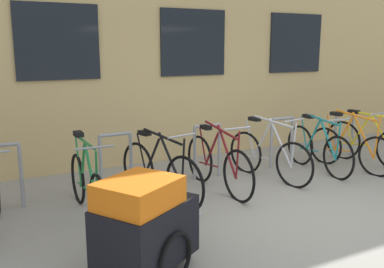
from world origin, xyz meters
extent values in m
plane|color=gray|center=(0.00, 0.00, 0.00)|extent=(42.00, 42.00, 0.00)
cube|color=tan|center=(0.00, 5.81, 2.60)|extent=(28.00, 5.23, 5.20)
cube|color=black|center=(-2.40, 3.18, 2.14)|extent=(1.30, 0.04, 1.19)
cube|color=black|center=(0.00, 3.18, 2.14)|extent=(1.30, 0.04, 1.19)
cube|color=black|center=(2.40, 3.18, 2.14)|extent=(1.30, 0.04, 1.19)
cylinder|color=gray|center=(-3.20, 1.90, 0.43)|extent=(0.05, 0.05, 0.85)
cylinder|color=gray|center=(-2.15, 1.90, 0.43)|extent=(0.05, 0.05, 0.85)
cylinder|color=gray|center=(-1.70, 1.90, 0.43)|extent=(0.05, 0.05, 0.85)
cylinder|color=gray|center=(-1.93, 1.90, 0.85)|extent=(0.45, 0.05, 0.05)
cylinder|color=gray|center=(-0.65, 1.90, 0.43)|extent=(0.05, 0.05, 0.85)
cylinder|color=gray|center=(-0.20, 1.90, 0.43)|extent=(0.05, 0.05, 0.85)
cylinder|color=gray|center=(-0.43, 1.90, 0.85)|extent=(0.45, 0.05, 0.05)
cylinder|color=gray|center=(0.85, 1.90, 0.43)|extent=(0.05, 0.05, 0.85)
cylinder|color=gray|center=(1.30, 1.90, 0.43)|extent=(0.05, 0.05, 0.85)
cylinder|color=gray|center=(1.07, 1.90, 0.85)|extent=(0.45, 0.05, 0.05)
cylinder|color=gray|center=(2.35, 1.90, 0.43)|extent=(0.05, 0.05, 0.85)
cylinder|color=gray|center=(2.80, 1.90, 0.43)|extent=(0.05, 0.05, 0.85)
cylinder|color=gray|center=(2.57, 1.90, 0.85)|extent=(0.45, 0.05, 0.05)
torus|color=black|center=(-0.59, 1.84, 0.35)|extent=(0.06, 0.74, 0.74)
torus|color=black|center=(-0.57, 0.79, 0.35)|extent=(0.06, 0.74, 0.74)
cylinder|color=maroon|center=(-0.58, 1.07, 0.63)|extent=(0.05, 0.51, 0.70)
cylinder|color=maroon|center=(-0.59, 1.49, 0.57)|extent=(0.04, 0.38, 0.57)
cylinder|color=maroon|center=(-0.58, 1.25, 0.91)|extent=(0.05, 0.83, 0.16)
cylinder|color=maroon|center=(-0.59, 1.58, 0.32)|extent=(0.04, 0.53, 0.08)
cylinder|color=maroon|center=(-0.59, 1.75, 0.60)|extent=(0.03, 0.20, 0.51)
cylinder|color=maroon|center=(-0.57, 0.81, 0.66)|extent=(0.03, 0.08, 0.62)
cube|color=black|center=(-0.59, 1.66, 0.88)|extent=(0.10, 0.20, 0.06)
cylinder|color=gray|center=(-0.57, 0.84, 1.00)|extent=(0.44, 0.04, 0.03)
torus|color=black|center=(2.46, 1.81, 0.34)|extent=(0.18, 0.72, 0.73)
cylinder|color=yellow|center=(2.60, 1.09, 0.60)|extent=(0.13, 0.48, 0.64)
cylinder|color=yellow|center=(2.52, 1.47, 0.59)|extent=(0.11, 0.36, 0.61)
cylinder|color=yellow|center=(2.57, 1.25, 0.90)|extent=(0.19, 0.78, 0.06)
cylinder|color=yellow|center=(2.51, 1.56, 0.32)|extent=(0.12, 0.50, 0.08)
cylinder|color=yellow|center=(2.47, 1.72, 0.61)|extent=(0.06, 0.20, 0.55)
cube|color=black|center=(2.49, 1.63, 0.91)|extent=(0.14, 0.22, 0.06)
torus|color=black|center=(-1.63, 1.80, 0.35)|extent=(0.22, 0.73, 0.75)
torus|color=black|center=(-1.38, 0.80, 0.35)|extent=(0.22, 0.73, 0.75)
cylinder|color=black|center=(-1.45, 1.07, 0.62)|extent=(0.16, 0.49, 0.67)
cylinder|color=black|center=(-1.55, 1.46, 0.58)|extent=(0.12, 0.36, 0.58)
cylinder|color=black|center=(-1.49, 1.24, 0.91)|extent=(0.23, 0.79, 0.12)
cylinder|color=black|center=(-1.57, 1.55, 0.33)|extent=(0.15, 0.51, 0.08)
cylinder|color=black|center=(-1.61, 1.71, 0.61)|extent=(0.07, 0.20, 0.52)
cylinder|color=black|center=(-1.39, 0.82, 0.65)|extent=(0.05, 0.08, 0.60)
cube|color=black|center=(-1.59, 1.63, 0.89)|extent=(0.15, 0.22, 0.06)
cylinder|color=gray|center=(-1.39, 0.85, 0.98)|extent=(0.43, 0.13, 0.03)
torus|color=black|center=(1.47, 1.88, 0.34)|extent=(0.10, 0.72, 0.72)
torus|color=black|center=(1.40, 0.90, 0.34)|extent=(0.10, 0.72, 0.72)
cylinder|color=teal|center=(1.42, 1.17, 0.60)|extent=(0.07, 0.47, 0.65)
cylinder|color=teal|center=(1.45, 1.54, 0.57)|extent=(0.06, 0.35, 0.59)
cylinder|color=teal|center=(1.43, 1.32, 0.89)|extent=(0.10, 0.76, 0.09)
cylinder|color=teal|center=(1.45, 1.63, 0.31)|extent=(0.06, 0.49, 0.07)
cylinder|color=teal|center=(1.47, 1.79, 0.60)|extent=(0.04, 0.20, 0.53)
cylinder|color=teal|center=(1.40, 0.92, 0.63)|extent=(0.03, 0.08, 0.58)
cube|color=black|center=(1.46, 1.70, 0.89)|extent=(0.12, 0.21, 0.06)
cylinder|color=gray|center=(1.40, 0.95, 0.95)|extent=(0.44, 0.06, 0.03)
torus|color=black|center=(0.31, 1.89, 0.34)|extent=(0.18, 0.70, 0.71)
torus|color=black|center=(0.50, 0.90, 0.34)|extent=(0.18, 0.70, 0.71)
cylinder|color=#B7B7BC|center=(0.45, 1.18, 0.63)|extent=(0.13, 0.48, 0.71)
cylinder|color=#B7B7BC|center=(0.38, 1.56, 0.59)|extent=(0.10, 0.36, 0.63)
cylinder|color=#B7B7BC|center=(0.42, 1.33, 0.94)|extent=(0.19, 0.78, 0.12)
cylinder|color=#B7B7BC|center=(0.36, 1.65, 0.31)|extent=(0.12, 0.50, 0.07)
cylinder|color=#B7B7BC|center=(0.33, 1.81, 0.62)|extent=(0.06, 0.20, 0.57)
cylinder|color=#B7B7BC|center=(0.50, 0.93, 0.66)|extent=(0.04, 0.08, 0.64)
cube|color=black|center=(0.34, 1.72, 0.93)|extent=(0.14, 0.22, 0.06)
cylinder|color=gray|center=(0.49, 0.95, 1.01)|extent=(0.44, 0.11, 0.03)
torus|color=black|center=(1.91, 1.69, 0.32)|extent=(0.16, 0.67, 0.68)
torus|color=black|center=(2.08, 0.72, 0.32)|extent=(0.16, 0.67, 0.68)
cylinder|color=orange|center=(2.03, 0.99, 0.63)|extent=(0.12, 0.47, 0.74)
cylinder|color=orange|center=(1.96, 1.36, 0.58)|extent=(0.10, 0.35, 0.64)
cylinder|color=orange|center=(2.00, 1.14, 0.94)|extent=(0.17, 0.76, 0.13)
cylinder|color=orange|center=(1.95, 1.45, 0.29)|extent=(0.11, 0.49, 0.07)
cylinder|color=orange|center=(1.92, 1.60, 0.61)|extent=(0.06, 0.20, 0.58)
cylinder|color=orange|center=(2.07, 0.74, 0.65)|extent=(0.04, 0.08, 0.67)
cube|color=black|center=(1.94, 1.51, 0.92)|extent=(0.13, 0.21, 0.06)
cylinder|color=gray|center=(2.07, 0.77, 1.02)|extent=(0.44, 0.10, 0.03)
torus|color=black|center=(-2.51, 1.76, 0.32)|extent=(0.04, 0.69, 0.69)
torus|color=black|center=(-2.51, 0.73, 0.32)|extent=(0.04, 0.69, 0.69)
cylinder|color=#1E7238|center=(-2.51, 1.01, 0.60)|extent=(0.04, 0.49, 0.68)
cylinder|color=#1E7238|center=(-2.51, 1.41, 0.61)|extent=(0.04, 0.36, 0.69)
cylinder|color=#1E7238|center=(-2.51, 1.18, 0.94)|extent=(0.04, 0.79, 0.05)
cylinder|color=#1E7238|center=(-2.51, 1.50, 0.30)|extent=(0.03, 0.51, 0.07)
cylinder|color=#1E7238|center=(-2.51, 1.67, 0.63)|extent=(0.02, 0.20, 0.63)
cylinder|color=#1E7238|center=(-2.51, 0.76, 0.63)|extent=(0.03, 0.08, 0.61)
cube|color=black|center=(-2.51, 1.58, 0.97)|extent=(0.10, 0.20, 0.06)
cylinder|color=gray|center=(-2.51, 0.78, 0.96)|extent=(0.44, 0.03, 0.03)
cube|color=black|center=(-2.39, -0.42, 0.41)|extent=(1.08, 0.98, 0.56)
cube|color=orange|center=(-2.47, -0.47, 0.81)|extent=(0.87, 0.83, 0.24)
torus|color=black|center=(-2.56, -0.14, 0.23)|extent=(0.45, 0.29, 0.50)
torus|color=black|center=(-2.22, -0.71, 0.23)|extent=(0.45, 0.29, 0.50)
cylinder|color=gray|center=(-1.77, -0.05, 0.24)|extent=(0.49, 0.31, 0.03)
camera|label=1|loc=(-3.71, -3.87, 2.06)|focal=40.14mm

